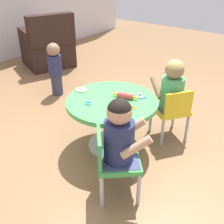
{
  "coord_description": "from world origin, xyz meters",
  "views": [
    {
      "loc": [
        -1.65,
        -1.26,
        1.55
      ],
      "look_at": [
        0.0,
        0.0,
        0.37
      ],
      "focal_mm": 43.49,
      "sensor_mm": 36.0,
      "label": 1
    }
  ],
  "objects_px": {
    "seated_child_left": "(120,133)",
    "craft_table": "(112,113)",
    "child_chair_left": "(114,160)",
    "child_chair_right": "(172,110)",
    "seated_child_right": "(172,87)",
    "armchair_dark": "(48,47)",
    "toddler_standing": "(55,68)",
    "rolling_pin": "(125,96)",
    "craft_scissors": "(142,97)"
  },
  "relations": [
    {
      "from": "armchair_dark",
      "to": "craft_scissors",
      "type": "height_order",
      "value": "armchair_dark"
    },
    {
      "from": "craft_table",
      "to": "seated_child_left",
      "type": "height_order",
      "value": "seated_child_left"
    },
    {
      "from": "seated_child_right",
      "to": "craft_scissors",
      "type": "bearing_deg",
      "value": 151.65
    },
    {
      "from": "rolling_pin",
      "to": "craft_scissors",
      "type": "bearing_deg",
      "value": -43.29
    },
    {
      "from": "craft_table",
      "to": "child_chair_right",
      "type": "xyz_separation_m",
      "value": [
        0.46,
        -0.36,
        -0.05
      ]
    },
    {
      "from": "craft_scissors",
      "to": "rolling_pin",
      "type": "bearing_deg",
      "value": 136.71
    },
    {
      "from": "armchair_dark",
      "to": "craft_scissors",
      "type": "xyz_separation_m",
      "value": [
        -0.93,
        -2.33,
        0.18
      ]
    },
    {
      "from": "armchair_dark",
      "to": "rolling_pin",
      "type": "distance_m",
      "value": 2.47
    },
    {
      "from": "seated_child_left",
      "to": "seated_child_right",
      "type": "bearing_deg",
      "value": 4.04
    },
    {
      "from": "seated_child_left",
      "to": "craft_table",
      "type": "bearing_deg",
      "value": 42.55
    },
    {
      "from": "child_chair_right",
      "to": "toddler_standing",
      "type": "xyz_separation_m",
      "value": [
        0.01,
        1.61,
        0.05
      ]
    },
    {
      "from": "seated_child_left",
      "to": "craft_scissors",
      "type": "height_order",
      "value": "seated_child_left"
    },
    {
      "from": "armchair_dark",
      "to": "toddler_standing",
      "type": "xyz_separation_m",
      "value": [
        -0.67,
        -0.9,
        0.05
      ]
    },
    {
      "from": "craft_scissors",
      "to": "toddler_standing",
      "type": "bearing_deg",
      "value": 79.37
    },
    {
      "from": "seated_child_left",
      "to": "craft_scissors",
      "type": "distance_m",
      "value": 0.66
    },
    {
      "from": "child_chair_right",
      "to": "rolling_pin",
      "type": "distance_m",
      "value": 0.51
    },
    {
      "from": "child_chair_right",
      "to": "rolling_pin",
      "type": "bearing_deg",
      "value": 142.05
    },
    {
      "from": "child_chair_left",
      "to": "rolling_pin",
      "type": "xyz_separation_m",
      "value": [
        0.54,
        0.29,
        0.21
      ]
    },
    {
      "from": "child_chair_right",
      "to": "seated_child_right",
      "type": "bearing_deg",
      "value": 55.03
    },
    {
      "from": "child_chair_right",
      "to": "armchair_dark",
      "type": "bearing_deg",
      "value": 74.96
    },
    {
      "from": "child_chair_left",
      "to": "child_chair_right",
      "type": "relative_size",
      "value": 1.0
    },
    {
      "from": "seated_child_left",
      "to": "armchair_dark",
      "type": "bearing_deg",
      "value": 58.51
    },
    {
      "from": "child_chair_left",
      "to": "armchair_dark",
      "type": "xyz_separation_m",
      "value": [
        1.58,
        2.51,
        0.0
      ]
    },
    {
      "from": "seated_child_right",
      "to": "rolling_pin",
      "type": "relative_size",
      "value": 2.23
    },
    {
      "from": "child_chair_right",
      "to": "craft_scissors",
      "type": "bearing_deg",
      "value": 144.49
    },
    {
      "from": "craft_table",
      "to": "armchair_dark",
      "type": "bearing_deg",
      "value": 62.28
    },
    {
      "from": "rolling_pin",
      "to": "craft_scissors",
      "type": "height_order",
      "value": "rolling_pin"
    },
    {
      "from": "seated_child_left",
      "to": "seated_child_right",
      "type": "height_order",
      "value": "same"
    },
    {
      "from": "child_chair_right",
      "to": "child_chair_left",
      "type": "bearing_deg",
      "value": -179.89
    },
    {
      "from": "child_chair_left",
      "to": "seated_child_left",
      "type": "bearing_deg",
      "value": -47.96
    },
    {
      "from": "armchair_dark",
      "to": "toddler_standing",
      "type": "distance_m",
      "value": 1.12
    },
    {
      "from": "seated_child_left",
      "to": "craft_scissors",
      "type": "bearing_deg",
      "value": 19.09
    },
    {
      "from": "seated_child_right",
      "to": "child_chair_left",
      "type": "bearing_deg",
      "value": -177.89
    },
    {
      "from": "seated_child_right",
      "to": "rolling_pin",
      "type": "distance_m",
      "value": 0.46
    },
    {
      "from": "toddler_standing",
      "to": "craft_table",
      "type": "bearing_deg",
      "value": -110.41
    },
    {
      "from": "craft_table",
      "to": "child_chair_left",
      "type": "height_order",
      "value": "child_chair_left"
    },
    {
      "from": "child_chair_left",
      "to": "armchair_dark",
      "type": "relative_size",
      "value": 0.58
    },
    {
      "from": "child_chair_left",
      "to": "child_chair_right",
      "type": "height_order",
      "value": "same"
    },
    {
      "from": "toddler_standing",
      "to": "rolling_pin",
      "type": "xyz_separation_m",
      "value": [
        -0.37,
        -1.32,
        0.15
      ]
    },
    {
      "from": "child_chair_left",
      "to": "craft_scissors",
      "type": "relative_size",
      "value": 3.9
    },
    {
      "from": "seated_child_right",
      "to": "craft_scissors",
      "type": "xyz_separation_m",
      "value": [
        -0.28,
        0.15,
        -0.04
      ]
    },
    {
      "from": "craft_table",
      "to": "seated_child_right",
      "type": "bearing_deg",
      "value": -34.46
    },
    {
      "from": "child_chair_right",
      "to": "armchair_dark",
      "type": "distance_m",
      "value": 2.6
    },
    {
      "from": "rolling_pin",
      "to": "child_chair_right",
      "type": "bearing_deg",
      "value": -37.95
    },
    {
      "from": "child_chair_left",
      "to": "craft_scissors",
      "type": "xyz_separation_m",
      "value": [
        0.65,
        0.19,
        0.19
      ]
    },
    {
      "from": "child_chair_right",
      "to": "armchair_dark",
      "type": "height_order",
      "value": "armchair_dark"
    },
    {
      "from": "toddler_standing",
      "to": "craft_scissors",
      "type": "distance_m",
      "value": 1.45
    },
    {
      "from": "craft_table",
      "to": "rolling_pin",
      "type": "bearing_deg",
      "value": -40.13
    },
    {
      "from": "armchair_dark",
      "to": "child_chair_right",
      "type": "bearing_deg",
      "value": -105.04
    },
    {
      "from": "child_chair_left",
      "to": "seated_child_right",
      "type": "height_order",
      "value": "seated_child_right"
    }
  ]
}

